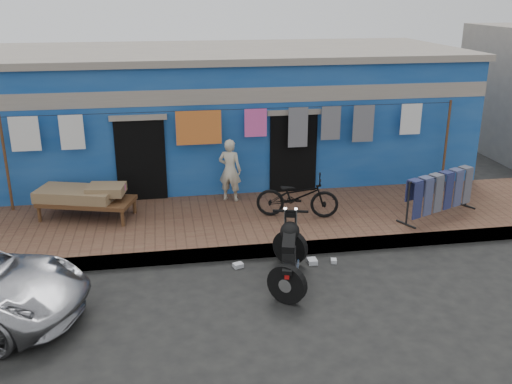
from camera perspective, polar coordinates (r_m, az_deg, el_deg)
name	(u,v)px	position (r m, az deg, el deg)	size (l,w,h in m)	color
ground	(276,298)	(9.51, 2.04, -10.55)	(80.00, 80.00, 0.00)	black
sidewalk	(248,222)	(12.11, -0.79, -3.03)	(28.00, 3.00, 0.25)	brown
curb	(260,251)	(10.80, 0.40, -5.92)	(28.00, 0.10, 0.25)	gray
building	(225,112)	(15.45, -3.11, 7.96)	(12.20, 5.20, 3.36)	#134596
clothesline	(240,131)	(12.77, -1.62, 6.12)	(10.06, 0.06, 2.10)	brown
seated_person	(230,170)	(12.80, -2.62, 2.20)	(0.51, 0.34, 1.43)	beige
bicycle	(297,192)	(11.92, 4.17, 0.03)	(0.60, 1.70, 1.10)	black
motorcycle	(289,252)	(9.74, 3.31, -5.99)	(1.05, 1.86, 1.14)	black
charpoy	(87,202)	(12.42, -16.55, -0.98)	(2.21, 1.51, 0.68)	brown
jeans_rack	(439,194)	(12.57, 17.85, -0.17)	(2.00, 1.21, 0.97)	black
litter_a	(238,265)	(10.46, -1.79, -7.34)	(0.18, 0.14, 0.08)	silver
litter_b	(334,261)	(10.72, 7.78, -6.84)	(0.14, 0.10, 0.07)	silver
litter_c	(312,261)	(10.65, 5.64, -6.90)	(0.21, 0.17, 0.08)	silver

